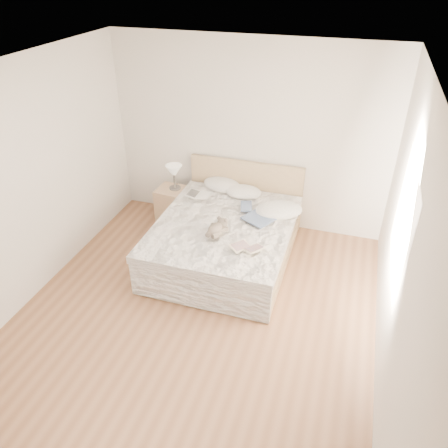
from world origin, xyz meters
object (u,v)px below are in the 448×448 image
Objects in this scene: photo_book at (199,195)px; childrens_book at (247,248)px; bed at (226,238)px; table_lamp at (174,172)px; nightstand at (173,206)px; teddy_bear at (215,233)px.

photo_book is 1.44m from childrens_book.
table_lamp is at bearing 146.02° from bed.
bed reaches higher than table_lamp.
bed is at bearing -38.45° from photo_book.
nightstand is 1.65× the size of childrens_book.
teddy_bear is at bearing -56.36° from photo_book.
bed is at bearing -31.79° from nightstand.
bed is at bearing 99.82° from teddy_bear.
bed is 0.80m from photo_book.
childrens_book is 1.11× the size of teddy_bear.
childrens_book is at bearing -8.70° from teddy_bear.
table_lamp is at bearing 176.67° from childrens_book.
photo_book is at bearing -19.33° from nightstand.
table_lamp is 0.54m from photo_book.
childrens_book is 0.47m from teddy_bear.
teddy_bear reaches higher than photo_book.
nightstand is at bearing 148.21° from bed.
bed is 6.07× the size of photo_book.
teddy_bear is (0.55, -0.89, 0.02)m from photo_book.
childrens_book is at bearing -52.66° from bed.
bed reaches higher than nightstand.
photo_book reaches higher than childrens_book.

